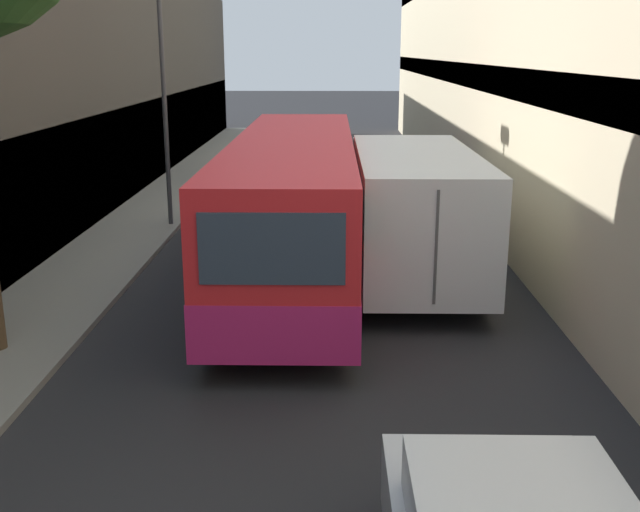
% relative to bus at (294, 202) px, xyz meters
% --- Properties ---
extents(ground_plane, '(150.00, 150.00, 0.00)m').
position_rel_bus_xyz_m(ground_plane, '(0.42, 0.11, -1.56)').
color(ground_plane, '#232326').
extents(sidewalk_left, '(2.30, 60.00, 0.11)m').
position_rel_bus_xyz_m(sidewalk_left, '(-4.48, 0.11, -1.50)').
color(sidewalk_left, gray).
rests_on(sidewalk_left, ground_plane).
extents(bus, '(2.45, 11.94, 2.91)m').
position_rel_bus_xyz_m(bus, '(0.00, 0.00, 0.00)').
color(bus, red).
rests_on(bus, ground_plane).
extents(box_truck, '(2.36, 8.96, 2.68)m').
position_rel_bus_xyz_m(box_truck, '(2.51, 0.56, -0.07)').
color(box_truck, silver).
rests_on(box_truck, ground_plane).
extents(panel_van, '(1.85, 4.78, 2.02)m').
position_rel_bus_xyz_m(panel_van, '(-1.04, 12.14, -0.43)').
color(panel_van, navy).
rests_on(panel_van, ground_plane).
extents(street_lamp, '(0.36, 0.80, 6.88)m').
position_rel_bus_xyz_m(street_lamp, '(-3.58, 4.18, 3.32)').
color(street_lamp, '#38383D').
rests_on(street_lamp, sidewalk_left).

